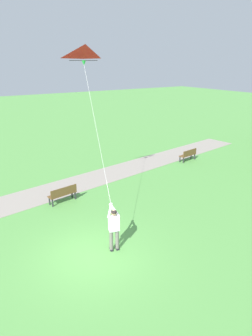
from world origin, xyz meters
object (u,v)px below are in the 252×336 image
at_px(flying_kite, 86,56).
at_px(park_bench_far_walkway, 188,154).
at_px(park_bench_near_walkway, 63,193).
at_px(person_kite_flyer, 114,226).

relative_size(flying_kite, park_bench_far_walkway, 3.79).
bearing_deg(park_bench_far_walkway, park_bench_near_walkway, -81.26).
bearing_deg(park_bench_near_walkway, park_bench_far_walkway, 98.74).
bearing_deg(person_kite_flyer, park_bench_near_walkway, -179.14).
bearing_deg(park_bench_near_walkway, person_kite_flyer, 0.86).
xyz_separation_m(park_bench_near_walkway, park_bench_far_walkway, (-1.60, 10.38, 0.00)).
bearing_deg(park_bench_far_walkway, person_kite_flyer, -57.18).
distance_m(person_kite_flyer, park_bench_near_walkway, 5.08).
xyz_separation_m(person_kite_flyer, park_bench_far_walkway, (-6.64, 10.30, -0.54)).
bearing_deg(park_bench_far_walkway, flying_kite, -76.31).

